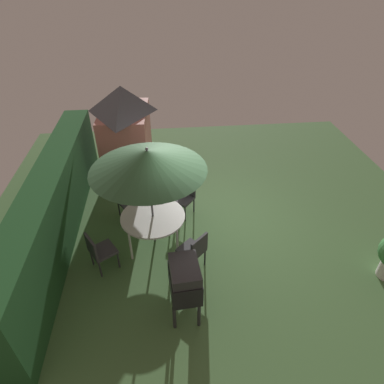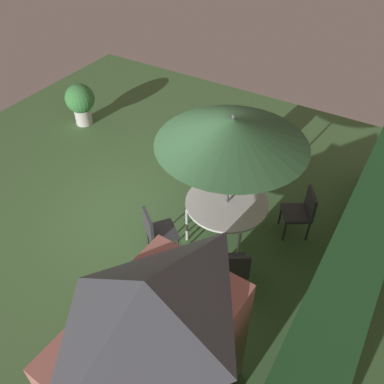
{
  "view_description": "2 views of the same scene",
  "coord_description": "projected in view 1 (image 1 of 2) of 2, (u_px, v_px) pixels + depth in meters",
  "views": [
    {
      "loc": [
        -5.88,
        1.07,
        5.25
      ],
      "look_at": [
        -0.22,
        0.51,
        1.13
      ],
      "focal_mm": 30.59,
      "sensor_mm": 36.0,
      "label": 1
    },
    {
      "loc": [
        4.07,
        3.44,
        5.3
      ],
      "look_at": [
        -0.13,
        0.89,
        0.98
      ],
      "focal_mm": 37.95,
      "sensor_mm": 36.0,
      "label": 2
    }
  ],
  "objects": [
    {
      "name": "chair_toward_hedge",
      "position": [
        194.0,
        249.0,
        6.49
      ],
      "size": [
        0.65,
        0.65,
        0.9
      ],
      "color": "#38383D",
      "rests_on": "ground"
    },
    {
      "name": "patio_umbrella",
      "position": [
        148.0,
        160.0,
        6.18
      ],
      "size": [
        2.29,
        2.29,
        2.38
      ],
      "color": "#4C4C51",
      "rests_on": "ground"
    },
    {
      "name": "chair_toward_house",
      "position": [
        184.0,
        195.0,
        7.96
      ],
      "size": [
        0.65,
        0.65,
        0.9
      ],
      "color": "#38383D",
      "rests_on": "ground"
    },
    {
      "name": "ground_plane",
      "position": [
        212.0,
        223.0,
        7.9
      ],
      "size": [
        11.0,
        11.0,
        0.0
      ],
      "primitive_type": "plane",
      "color": "#47703D"
    },
    {
      "name": "garden_shed",
      "position": [
        126.0,
        131.0,
        9.03
      ],
      "size": [
        2.04,
        1.4,
        2.58
      ],
      "color": "#B26B60",
      "rests_on": "ground"
    },
    {
      "name": "patio_table",
      "position": [
        153.0,
        218.0,
        7.02
      ],
      "size": [
        1.39,
        1.39,
        0.74
      ],
      "color": "white",
      "rests_on": "ground"
    },
    {
      "name": "hedge_backdrop",
      "position": [
        55.0,
        206.0,
        7.14
      ],
      "size": [
        6.86,
        0.67,
        1.65
      ],
      "color": "#1E4C23",
      "rests_on": "ground"
    },
    {
      "name": "chair_near_shed",
      "position": [
        127.0,
        198.0,
        7.88
      ],
      "size": [
        0.64,
        0.64,
        0.9
      ],
      "color": "#38383D",
      "rests_on": "ground"
    },
    {
      "name": "bbq_grill",
      "position": [
        185.0,
        280.0,
        5.47
      ],
      "size": [
        0.73,
        0.55,
        1.2
      ],
      "color": "black",
      "rests_on": "ground"
    },
    {
      "name": "chair_far_side",
      "position": [
        99.0,
        250.0,
        6.48
      ],
      "size": [
        0.64,
        0.64,
        0.9
      ],
      "color": "#38383D",
      "rests_on": "ground"
    }
  ]
}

